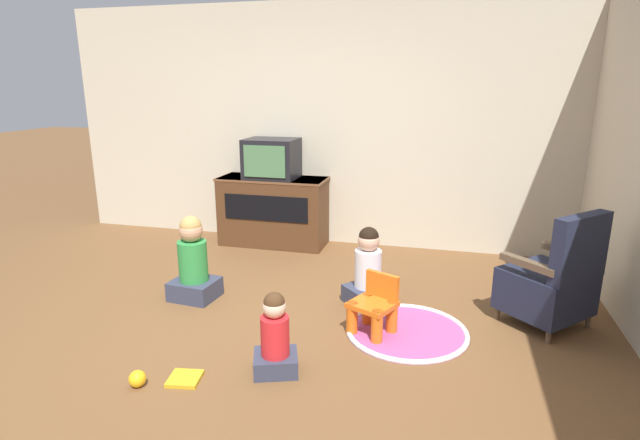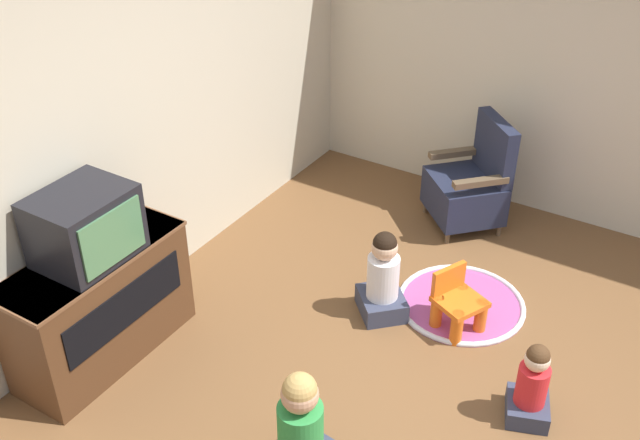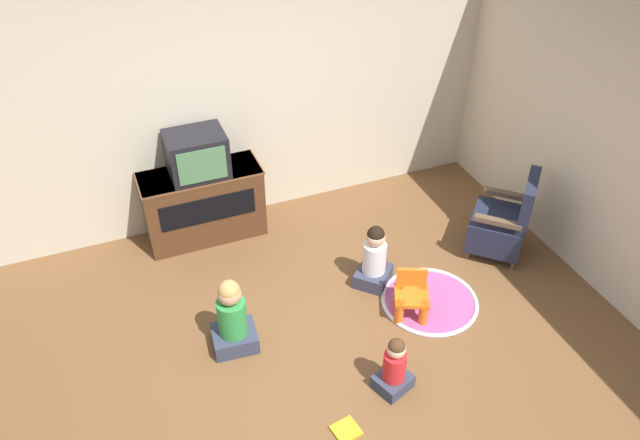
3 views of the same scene
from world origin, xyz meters
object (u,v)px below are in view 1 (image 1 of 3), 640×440
at_px(book, 185,379).
at_px(television, 272,159).
at_px(toy_ball, 137,379).
at_px(child_watching_left, 275,338).
at_px(tv_cabinet, 273,210).
at_px(black_armchair, 552,282).
at_px(yellow_kid_chair, 374,309).
at_px(child_watching_center, 193,263).
at_px(child_watching_right, 368,271).

bearing_deg(book, television, -1.29).
bearing_deg(toy_ball, child_watching_left, 25.99).
relative_size(tv_cabinet, television, 2.15).
height_order(black_armchair, yellow_kid_chair, black_armchair).
height_order(black_armchair, child_watching_center, black_armchair).
height_order(child_watching_left, toy_ball, child_watching_left).
bearing_deg(yellow_kid_chair, tv_cabinet, 152.84).
bearing_deg(black_armchair, child_watching_left, -14.03).
xyz_separation_m(television, black_armchair, (2.65, -1.34, -0.62)).
height_order(tv_cabinet, book, tv_cabinet).
relative_size(television, yellow_kid_chair, 1.30).
bearing_deg(child_watching_center, black_armchair, 9.62).
xyz_separation_m(child_watching_right, toy_ball, (-1.13, -1.52, -0.23)).
relative_size(yellow_kid_chair, child_watching_left, 0.80).
relative_size(television, child_watching_right, 0.85).
relative_size(television, book, 2.55).
height_order(yellow_kid_chair, toy_ball, yellow_kid_chair).
relative_size(child_watching_right, toy_ball, 6.36).
distance_m(child_watching_center, book, 1.28).
relative_size(child_watching_center, child_watching_right, 1.10).
bearing_deg(tv_cabinet, television, -90.00).
distance_m(yellow_kid_chair, child_watching_left, 0.84).
distance_m(tv_cabinet, black_armchair, 2.97).
relative_size(child_watching_left, toy_ball, 5.22).
xyz_separation_m(tv_cabinet, television, (-0.00, -0.01, 0.58)).
xyz_separation_m(child_watching_center, toy_ball, (0.29, -1.25, -0.26)).
distance_m(toy_ball, book, 0.27).
bearing_deg(tv_cabinet, toy_ball, -87.02).
bearing_deg(book, yellow_kid_chair, -57.94).
relative_size(child_watching_center, toy_ball, 7.00).
bearing_deg(book, black_armchair, -68.88).
distance_m(tv_cabinet, yellow_kid_chair, 2.28).
bearing_deg(child_watching_center, child_watching_left, -35.41).
bearing_deg(child_watching_right, yellow_kid_chair, -120.31).
relative_size(toy_ball, book, 0.47).
bearing_deg(toy_ball, child_watching_right, 53.34).
distance_m(yellow_kid_chair, book, 1.37).
bearing_deg(child_watching_left, black_armchair, 12.12).
xyz_separation_m(child_watching_left, book, (-0.50, -0.24, -0.22)).
height_order(yellow_kid_chair, book, yellow_kid_chair).
xyz_separation_m(tv_cabinet, black_armchair, (2.65, -1.35, -0.04)).
height_order(black_armchair, toy_ball, black_armchair).
xyz_separation_m(television, yellow_kid_chair, (1.40, -1.78, -0.79)).
bearing_deg(yellow_kid_chair, child_watching_left, -102.90).
distance_m(yellow_kid_chair, child_watching_right, 0.52).
relative_size(child_watching_right, book, 2.99).
bearing_deg(child_watching_right, child_watching_center, 146.14).
xyz_separation_m(child_watching_center, child_watching_right, (1.42, 0.27, -0.03)).
xyz_separation_m(black_armchair, book, (-2.26, -1.34, -0.34)).
distance_m(child_watching_left, child_watching_right, 1.22).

